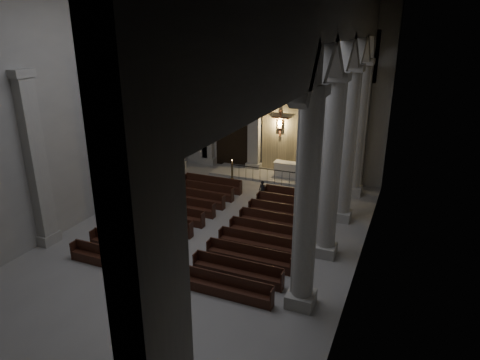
{
  "coord_description": "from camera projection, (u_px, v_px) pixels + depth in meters",
  "views": [
    {
      "loc": [
        8.63,
        -15.61,
        9.69
      ],
      "look_at": [
        0.74,
        3.0,
        2.39
      ],
      "focal_mm": 32.0,
      "sensor_mm": 36.0,
      "label": 1
    }
  ],
  "objects": [
    {
      "name": "pews",
      "position": [
        217.0,
        225.0,
        21.45
      ],
      "size": [
        9.26,
        10.26,
        0.86
      ],
      "color": "black",
      "rests_on": "ground"
    },
    {
      "name": "right_arcade",
      "position": [
        337.0,
        77.0,
        16.45
      ],
      "size": [
        1.0,
        24.0,
        12.0
      ],
      "color": "#A6A49B",
      "rests_on": "ground"
    },
    {
      "name": "altar_rail",
      "position": [
        267.0,
        173.0,
        27.79
      ],
      "size": [
        5.1,
        0.09,
        1.0
      ],
      "color": "black",
      "rests_on": "ground"
    },
    {
      "name": "sanctuary_wall",
      "position": [
        281.0,
        76.0,
        27.72
      ],
      "size": [
        14.0,
        0.77,
        12.0
      ],
      "color": "#A6A49B",
      "rests_on": "ground"
    },
    {
      "name": "left_pilasters",
      "position": [
        122.0,
        135.0,
        24.16
      ],
      "size": [
        0.6,
        13.0,
        8.03
      ],
      "color": "#A6A49B",
      "rests_on": "ground"
    },
    {
      "name": "room",
      "position": [
        195.0,
        80.0,
        17.39
      ],
      "size": [
        24.0,
        24.1,
        12.0
      ],
      "color": "gray",
      "rests_on": "ground"
    },
    {
      "name": "candle_stand_right",
      "position": [
        313.0,
        184.0,
        26.73
      ],
      "size": [
        0.25,
        0.25,
        1.5
      ],
      "color": "#A38032",
      "rests_on": "ground"
    },
    {
      "name": "candle_stand_left",
      "position": [
        232.0,
        174.0,
        28.57
      ],
      "size": [
        0.23,
        0.23,
        1.35
      ],
      "color": "#A38032",
      "rests_on": "ground"
    },
    {
      "name": "altar",
      "position": [
        288.0,
        169.0,
        28.69
      ],
      "size": [
        1.89,
        0.76,
        0.96
      ],
      "color": "silver",
      "rests_on": "sanctuary_step"
    },
    {
      "name": "sanctuary_step",
      "position": [
        274.0,
        176.0,
        29.13
      ],
      "size": [
        8.5,
        2.6,
        0.15
      ],
      "primitive_type": "cube",
      "color": "#A6A49B",
      "rests_on": "ground"
    },
    {
      "name": "worshipper",
      "position": [
        262.0,
        190.0,
        25.19
      ],
      "size": [
        0.42,
        0.28,
        1.15
      ],
      "primitive_type": "imported",
      "rotation": [
        0.0,
        0.0,
        -0.0
      ],
      "color": "black",
      "rests_on": "ground"
    }
  ]
}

